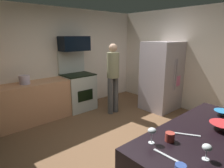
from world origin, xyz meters
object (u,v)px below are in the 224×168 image
at_px(stock_pot, 24,80).
at_px(mixing_bowl_small, 222,113).
at_px(oven_range, 78,90).
at_px(microwave, 74,44).
at_px(wine_glass_near, 152,131).
at_px(mixing_bowl_large, 222,127).
at_px(mug_tea, 170,137).
at_px(refrigerator, 161,76).
at_px(wine_glass_mid, 207,148).
at_px(person_cook, 113,75).

bearing_deg(stock_pot, mixing_bowl_small, -68.15).
height_order(oven_range, microwave, microwave).
height_order(oven_range, wine_glass_near, oven_range).
bearing_deg(mixing_bowl_large, stock_pot, 104.94).
bearing_deg(mixing_bowl_small, stock_pot, 111.85).
bearing_deg(mug_tea, refrigerator, 35.71).
bearing_deg(stock_pot, wine_glass_mid, -85.55).
bearing_deg(wine_glass_mid, mixing_bowl_large, 8.96).
xyz_separation_m(wine_glass_mid, mug_tea, (0.03, 0.36, -0.06)).
bearing_deg(person_cook, oven_range, 122.19).
bearing_deg(mixing_bowl_small, microwave, 91.18).
relative_size(person_cook, stock_pot, 7.73).
xyz_separation_m(wine_glass_near, mug_tea, (0.17, -0.10, -0.08)).
height_order(microwave, wine_glass_near, microwave).
xyz_separation_m(oven_range, wine_glass_near, (-1.16, -3.24, 0.51)).
xyz_separation_m(oven_range, mixing_bowl_large, (-0.35, -3.59, 0.42)).
bearing_deg(mixing_bowl_large, mixing_bowl_small, 19.18).
distance_m(person_cook, wine_glass_mid, 3.27).
distance_m(wine_glass_mid, stock_pot, 3.71).
distance_m(oven_range, person_cook, 1.06).
height_order(refrigerator, mixing_bowl_large, refrigerator).
distance_m(refrigerator, mixing_bowl_large, 2.97).
height_order(oven_range, person_cook, person_cook).
height_order(refrigerator, wine_glass_near, refrigerator).
distance_m(mixing_bowl_small, stock_pot, 3.72).
height_order(microwave, wine_glass_mid, microwave).
bearing_deg(wine_glass_near, mug_tea, -30.21).
bearing_deg(person_cook, wine_glass_near, -124.53).
distance_m(wine_glass_mid, mug_tea, 0.37).
bearing_deg(microwave, mixing_bowl_small, -88.82).
bearing_deg(wine_glass_near, stock_pot, 92.69).
height_order(oven_range, refrigerator, refrigerator).
relative_size(mixing_bowl_small, wine_glass_mid, 1.45).
height_order(person_cook, stock_pot, person_cook).
relative_size(refrigerator, mixing_bowl_small, 8.45).
relative_size(mixing_bowl_large, wine_glass_mid, 1.91).
height_order(oven_range, mixing_bowl_small, oven_range).
xyz_separation_m(mixing_bowl_large, wine_glass_near, (-0.81, 0.35, 0.08)).
bearing_deg(wine_glass_near, person_cook, 55.47).
bearing_deg(stock_pot, mug_tea, -84.56).
height_order(refrigerator, person_cook, refrigerator).
distance_m(mixing_bowl_small, wine_glass_mid, 1.13).
distance_m(microwave, mixing_bowl_large, 3.77).
xyz_separation_m(person_cook, wine_glass_mid, (-1.53, -2.89, 0.03)).
height_order(refrigerator, mixing_bowl_small, refrigerator).
relative_size(refrigerator, mixing_bowl_large, 6.42).
bearing_deg(mug_tea, wine_glass_near, 149.79).
relative_size(wine_glass_near, mug_tea, 1.73).
height_order(wine_glass_near, stock_pot, stock_pot).
bearing_deg(oven_range, refrigerator, -40.26).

